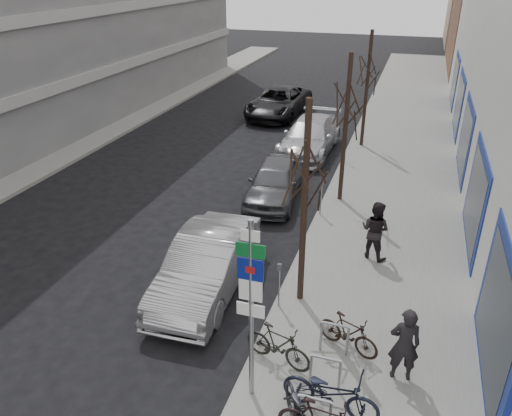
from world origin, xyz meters
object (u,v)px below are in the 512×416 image
Objects in this scene: parked_car_front at (207,265)px; parked_car_mid at (274,182)px; highway_sign_pole at (251,303)px; bike_rack at (325,369)px; bike_near_left at (302,414)px; bike_mid_inner at (278,345)px; tree_far at (369,62)px; bike_mid_curb at (331,389)px; tree_mid at (348,94)px; parked_car_back at (310,136)px; meter_mid at (321,194)px; meter_front at (279,281)px; bike_far_inner at (348,333)px; lane_car at (279,102)px; tree_near at (307,158)px; meter_back at (345,145)px; pedestrian_far at (375,230)px; pedestrian_near at (404,344)px.

parked_car_front is 1.12× the size of parked_car_mid.
bike_rack is (1.40, 0.61, -1.80)m from highway_sign_pole.
bike_near_left is 0.39× the size of parked_car_front.
bike_rack is 1.39× the size of bike_mid_inner.
bike_mid_curb is (1.41, -16.48, -3.36)m from tree_far.
tree_mid is 6.48m from parked_car_back.
meter_mid is (-0.45, -8.00, -3.19)m from tree_far.
bike_far_inner is (1.93, -1.09, -0.30)m from meter_front.
parked_car_mid reaches higher than bike_far_inner.
meter_front is 0.65× the size of bike_mid_curb.
tree_far is 3.58× the size of bike_far_inner.
lane_car is at bearing 99.72° from parked_car_mid.
tree_far is 4.33× the size of meter_mid.
bike_far_inner is 0.26× the size of lane_car.
tree_far is (0.00, 13.00, 0.00)m from tree_near.
parked_car_front is 6.19m from parked_car_mid.
tree_near reaches higher than parked_car_front.
lane_car is (-6.38, 21.48, 0.07)m from bike_near_left.
tree_far reaches higher than parked_car_mid.
lane_car is at bearing 107.29° from tree_near.
tree_far is at bearing 76.75° from parked_car_front.
bike_far_inner is at bearing -46.99° from tree_near.
meter_back is at bearing 92.45° from tree_near.
parked_car_mid is (-1.96, -4.53, -0.16)m from meter_back.
parked_car_front is 2.68× the size of pedestrian_far.
highway_sign_pole reaches higher than parked_car_back.
pedestrian_far reaches higher than lane_car.
tree_mid is at bearing 15.39° from bike_mid_inner.
bike_rack is at bearing -72.78° from parked_car_mid.
highway_sign_pole is 4.37m from parked_car_front.
meter_back is 0.66× the size of bike_near_left.
meter_mid is at bearing -64.51° from lane_car.
bike_mid_curb is 1.06× the size of pedestrian_far.
parked_car_back reaches higher than parked_car_mid.
meter_front reaches higher than bike_rack.
parked_car_back is (-2.36, 14.07, 0.15)m from bike_mid_inner.
pedestrian_near is (2.88, 1.42, -1.42)m from highway_sign_pole.
tree_mid reaches higher than bike_mid_inner.
bike_mid_curb is 1.89m from bike_far_inner.
meter_back is 12.97m from pedestrian_near.
parked_car_back is at bearing 38.20° from bike_far_inner.
tree_near is at bearing 86.74° from highway_sign_pole.
tree_far is 8.15m from parked_car_mid.
meter_mid is 7.75m from pedestrian_near.
pedestrian_far reaches higher than meter_mid.
bike_mid_curb is (1.41, -3.48, -3.36)m from tree_near.
parked_car_mid is (-3.61, 8.87, 0.09)m from bike_rack.
pedestrian_far reaches higher than bike_mid_curb.
parked_car_back reaches higher than bike_rack.
parked_car_mid is (-2.49, 8.45, 0.11)m from bike_mid_inner.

